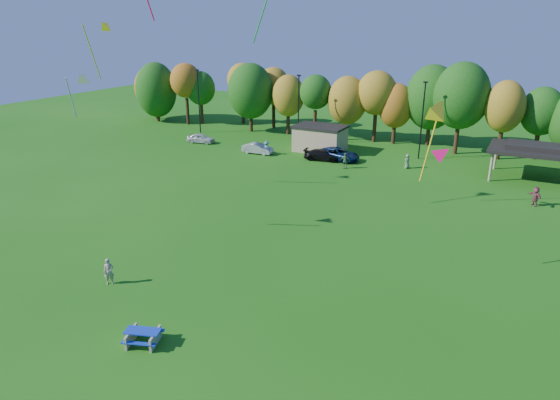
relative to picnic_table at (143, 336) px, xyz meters
The scene contains 19 objects.
ground 3.86m from the picnic_table, 55.18° to the left, with size 160.00×160.00×0.00m, color #19600F.
tree_line 48.98m from the picnic_table, 88.63° to the left, with size 93.57×10.55×11.15m.
lamp_posts 43.58m from the picnic_table, 84.45° to the left, with size 64.50×0.25×9.09m.
utility_building 41.90m from the picnic_table, 100.75° to the left, with size 6.30×4.30×3.25m.
pavilion 43.38m from the picnic_table, 68.04° to the left, with size 8.20×6.20×3.77m.
picnic_table is the anchor object (origin of this frame).
kite_flyer 7.21m from the picnic_table, 148.43° to the left, with size 0.62×0.41×1.71m, color tan.
car_a 44.67m from the picnic_table, 122.24° to the left, with size 1.51×3.76×1.28m, color silver.
car_b 38.99m from the picnic_table, 111.24° to the left, with size 1.37×3.93×1.30m, color #A7A6AC.
car_c 38.35m from the picnic_table, 96.23° to the left, with size 2.39×5.19×1.44m, color #0C214A.
car_d 37.62m from the picnic_table, 98.84° to the left, with size 1.77×4.36×1.27m, color black.
far_person_1 36.03m from the picnic_table, 61.69° to the left, with size 1.63×0.52×1.76m, color #8C3A50.
far_person_2 38.62m from the picnic_table, 84.08° to the left, with size 0.80×0.52×1.63m, color #6F8B5F.
far_person_3 35.18m from the picnic_table, 93.55° to the left, with size 1.04×0.43×1.78m, color #547D4C.
far_person_4 38.58m from the picnic_table, 109.50° to the left, with size 1.09×0.63×1.69m, color teal.
kite_2 20.17m from the picnic_table, 49.99° to the left, with size 1.86×3.39×5.54m.
kite_3 30.21m from the picnic_table, 136.43° to the left, with size 1.37×3.16×5.33m.
kite_7 17.43m from the picnic_table, 32.11° to the left, with size 1.33×1.18×1.11m.
kite_12 19.02m from the picnic_table, 143.69° to the left, with size 1.60×2.11×3.46m.
Camera 1 is at (14.01, -19.09, 15.68)m, focal length 32.00 mm.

